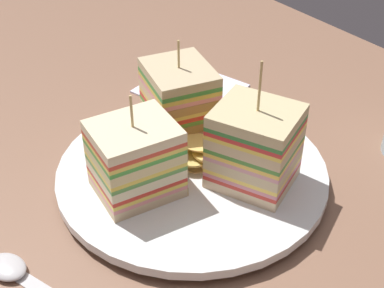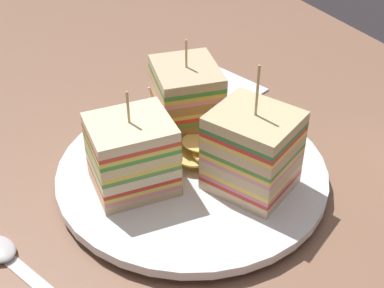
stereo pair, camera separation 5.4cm
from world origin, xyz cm
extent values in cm
cube|color=#855E48|center=(0.00, 0.00, -0.90)|extent=(125.15, 81.46, 1.80)
cylinder|color=white|center=(0.00, 0.00, 0.40)|extent=(16.96, 16.96, 0.79)
cylinder|color=white|center=(0.00, 0.00, 1.28)|extent=(27.35, 27.35, 0.97)
cube|color=beige|center=(-0.53, -6.18, 2.24)|extent=(7.42, 8.27, 0.96)
cube|color=#B2844C|center=(-0.05, -2.55, 2.24)|extent=(6.36, 1.13, 0.96)
cube|color=pink|center=(-0.53, -6.18, 2.94)|extent=(7.42, 8.27, 0.44)
cube|color=#F2D150|center=(-0.53, -6.18, 3.38)|extent=(7.42, 8.27, 0.44)
cube|color=red|center=(-0.53, -6.18, 3.81)|extent=(7.42, 8.27, 0.44)
cube|color=beige|center=(-0.53, -6.18, 4.51)|extent=(7.42, 8.27, 0.96)
cube|color=#9E7242|center=(-0.05, -2.55, 4.51)|extent=(6.36, 1.13, 0.96)
cube|color=#569645|center=(-0.53, -6.18, 5.21)|extent=(7.42, 8.27, 0.44)
cube|color=yellow|center=(-0.53, -6.18, 5.65)|extent=(7.42, 8.27, 0.44)
cube|color=beige|center=(-0.53, -6.18, 6.35)|extent=(7.42, 8.27, 0.96)
cube|color=#B2844C|center=(-0.05, -2.55, 6.35)|extent=(6.36, 1.13, 0.96)
cube|color=green|center=(-0.53, -6.18, 7.05)|extent=(7.42, 8.27, 0.44)
cube|color=#F1CF51|center=(-0.53, -6.18, 7.49)|extent=(7.42, 8.27, 0.44)
cube|color=#D5402B|center=(-0.53, -6.18, 7.92)|extent=(7.42, 8.27, 0.44)
cube|color=beige|center=(-0.53, -6.18, 8.62)|extent=(7.42, 8.27, 0.96)
cylinder|color=tan|center=(-0.53, -6.18, 10.71)|extent=(0.24, 0.24, 3.21)
cube|color=beige|center=(5.07, 3.59, 2.29)|extent=(9.56, 9.15, 1.05)
cube|color=#9E7242|center=(1.72, 2.08, 2.29)|extent=(2.95, 6.08, 1.05)
cube|color=red|center=(5.07, 3.59, 3.03)|extent=(9.56, 9.15, 0.44)
cube|color=pink|center=(5.07, 3.59, 3.47)|extent=(9.56, 9.15, 0.44)
cube|color=#F8D255|center=(5.07, 3.59, 3.90)|extent=(9.56, 9.15, 0.44)
cube|color=beige|center=(5.07, 3.59, 4.65)|extent=(9.56, 9.15, 1.05)
cube|color=#9E7242|center=(1.72, 2.08, 4.65)|extent=(2.95, 6.08, 1.05)
cube|color=pink|center=(5.07, 3.59, 5.39)|extent=(9.56, 9.15, 0.44)
cube|color=#FAC850|center=(5.07, 3.59, 5.83)|extent=(9.56, 9.15, 0.44)
cube|color=#4A8B36|center=(5.07, 3.59, 6.26)|extent=(9.56, 9.15, 0.44)
cube|color=beige|center=(5.07, 3.59, 7.01)|extent=(9.56, 9.15, 1.05)
cube|color=#9E7242|center=(1.72, 2.08, 7.01)|extent=(2.95, 6.08, 1.05)
cube|color=#F6CF4D|center=(5.07, 3.59, 7.75)|extent=(9.56, 9.15, 0.44)
cube|color=red|center=(5.07, 3.59, 8.19)|extent=(9.56, 9.15, 0.44)
cube|color=#388239|center=(5.07, 3.59, 8.62)|extent=(9.56, 9.15, 0.44)
cube|color=beige|center=(5.07, 3.59, 9.37)|extent=(9.56, 9.15, 1.05)
cylinder|color=tan|center=(5.07, 3.59, 12.37)|extent=(0.24, 0.24, 4.96)
cube|color=beige|center=(-5.65, 2.58, 2.23)|extent=(8.84, 8.07, 0.94)
cube|color=#B2844C|center=(-2.09, 1.67, 2.23)|extent=(1.85, 6.16, 0.94)
cube|color=#E8C553|center=(-5.65, 2.58, 2.94)|extent=(8.84, 8.07, 0.49)
cube|color=#4A9737|center=(-5.65, 2.58, 3.43)|extent=(8.84, 8.07, 0.49)
cube|color=#ECA79E|center=(-5.65, 2.58, 3.92)|extent=(8.84, 8.07, 0.49)
cube|color=#D8B684|center=(-5.65, 2.58, 4.63)|extent=(8.84, 8.07, 0.94)
cube|color=#9E7242|center=(-2.09, 1.67, 4.63)|extent=(1.85, 6.16, 0.94)
cube|color=#538E37|center=(-5.65, 2.58, 5.35)|extent=(8.84, 8.07, 0.49)
cube|color=red|center=(-5.65, 2.58, 5.84)|extent=(8.84, 8.07, 0.49)
cube|color=#ECC95F|center=(-5.65, 2.58, 6.32)|extent=(8.84, 8.07, 0.49)
cube|color=beige|center=(-5.65, 2.58, 7.04)|extent=(8.84, 8.07, 0.94)
cube|color=#B2844C|center=(-2.09, 1.67, 7.04)|extent=(1.85, 6.16, 0.94)
cube|color=pink|center=(-5.65, 2.58, 7.75)|extent=(8.84, 8.07, 0.49)
cube|color=#E4C652|center=(-5.65, 2.58, 8.24)|extent=(8.84, 8.07, 0.49)
cube|color=green|center=(-5.65, 2.58, 8.73)|extent=(8.84, 8.07, 0.49)
cube|color=#D0B98E|center=(-5.65, 2.58, 9.44)|extent=(8.84, 8.07, 0.94)
cylinder|color=tan|center=(-5.65, 2.58, 11.42)|extent=(0.24, 0.24, 3.02)
cylinder|color=#E9CE83|center=(-0.52, 1.02, 2.10)|extent=(4.31, 4.25, 1.19)
cylinder|color=#E9C271|center=(0.65, 2.44, 2.46)|extent=(4.72, 4.70, 0.93)
cylinder|color=#EDC862|center=(0.85, 1.98, 3.26)|extent=(5.37, 5.33, 1.08)
cylinder|color=#D7C05F|center=(-0.62, 0.55, 3.21)|extent=(5.59, 5.58, 0.94)
cylinder|color=#EBC369|center=(-0.57, 1.08, 4.15)|extent=(4.58, 4.57, 0.67)
cylinder|color=#D6B25E|center=(-0.32, 2.61, 3.79)|extent=(5.75, 5.75, 0.58)
cube|color=white|center=(-14.83, 10.94, 0.25)|extent=(14.08, 13.41, 0.50)
camera|label=1|loc=(34.83, -26.24, 36.89)|focal=51.74mm
camera|label=2|loc=(37.81, -21.72, 36.89)|focal=51.74mm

